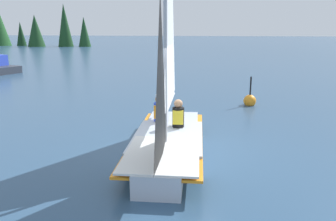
% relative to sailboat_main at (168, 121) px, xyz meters
% --- Properties ---
extents(ground_plane, '(260.00, 260.00, 0.00)m').
position_rel_sailboat_main_xyz_m(ground_plane, '(0.00, -0.05, -0.78)').
color(ground_plane, '#2D4C6B').
extents(sailboat_main, '(1.93, 4.65, 5.92)m').
position_rel_sailboat_main_xyz_m(sailboat_main, '(0.00, 0.00, 0.00)').
color(sailboat_main, '#B2BCCC').
rests_on(sailboat_main, ground_plane).
extents(sailor_helm, '(0.32, 0.36, 1.16)m').
position_rel_sailboat_main_xyz_m(sailor_helm, '(0.14, 0.68, -0.16)').
color(sailor_helm, black).
rests_on(sailor_helm, ground_plane).
extents(sailor_crew, '(0.32, 0.36, 1.16)m').
position_rel_sailboat_main_xyz_m(sailor_crew, '(-0.44, 1.14, -0.15)').
color(sailor_crew, black).
rests_on(sailor_crew, ground_plane).
extents(treeline_shore, '(22.12, 4.88, 7.02)m').
position_rel_sailboat_main_xyz_m(treeline_shore, '(-33.14, 44.91, 2.26)').
color(treeline_shore, '#143319').
rests_on(treeline_shore, ground_plane).
extents(buoy_marker, '(0.48, 0.48, 1.18)m').
position_rel_sailboat_main_xyz_m(buoy_marker, '(2.26, 5.49, -0.60)').
color(buoy_marker, orange).
rests_on(buoy_marker, ground_plane).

